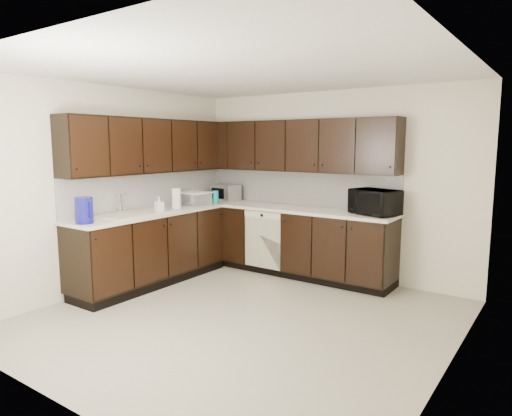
{
  "coord_description": "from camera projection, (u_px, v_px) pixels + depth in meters",
  "views": [
    {
      "loc": [
        2.72,
        -3.64,
        1.81
      ],
      "look_at": [
        -0.25,
        0.6,
        1.07
      ],
      "focal_mm": 32.0,
      "sensor_mm": 36.0,
      "label": 1
    }
  ],
  "objects": [
    {
      "name": "floor",
      "position": [
        242.0,
        318.0,
        4.75
      ],
      "size": [
        4.0,
        4.0,
        0.0
      ],
      "primitive_type": "plane",
      "color": "#A59F89",
      "rests_on": "ground"
    },
    {
      "name": "ceiling",
      "position": [
        241.0,
        71.0,
        4.4
      ],
      "size": [
        4.0,
        4.0,
        0.0
      ],
      "primitive_type": "plane",
      "rotation": [
        3.14,
        0.0,
        0.0
      ],
      "color": "white",
      "rests_on": "wall_back"
    },
    {
      "name": "wall_back",
      "position": [
        330.0,
        184.0,
        6.2
      ],
      "size": [
        4.0,
        0.02,
        2.5
      ],
      "primitive_type": "cube",
      "color": "beige",
      "rests_on": "floor"
    },
    {
      "name": "wall_left",
      "position": [
        114.0,
        188.0,
        5.71
      ],
      "size": [
        0.02,
        4.0,
        2.5
      ],
      "primitive_type": "cube",
      "color": "beige",
      "rests_on": "floor"
    },
    {
      "name": "wall_right",
      "position": [
        454.0,
        217.0,
        3.44
      ],
      "size": [
        0.02,
        4.0,
        2.5
      ],
      "primitive_type": "cube",
      "color": "beige",
      "rests_on": "floor"
    },
    {
      "name": "wall_front",
      "position": [
        57.0,
        230.0,
        2.95
      ],
      "size": [
        4.0,
        0.02,
        2.5
      ],
      "primitive_type": "cube",
      "color": "beige",
      "rests_on": "floor"
    },
    {
      "name": "lower_cabinets",
      "position": [
        231.0,
        247.0,
        6.16
      ],
      "size": [
        3.0,
        2.8,
        0.9
      ],
      "color": "black",
      "rests_on": "floor"
    },
    {
      "name": "countertop",
      "position": [
        231.0,
        210.0,
        6.09
      ],
      "size": [
        3.03,
        2.83,
        0.04
      ],
      "color": "beige",
      "rests_on": "lower_cabinets"
    },
    {
      "name": "backsplash",
      "position": [
        228.0,
        189.0,
        6.34
      ],
      "size": [
        3.0,
        2.8,
        0.48
      ],
      "color": "silver",
      "rests_on": "countertop"
    },
    {
      "name": "upper_cabinets",
      "position": [
        229.0,
        146.0,
        6.1
      ],
      "size": [
        3.0,
        2.8,
        0.7
      ],
      "color": "black",
      "rests_on": "wall_back"
    },
    {
      "name": "dishwasher",
      "position": [
        263.0,
        236.0,
        6.21
      ],
      "size": [
        0.58,
        0.04,
        0.78
      ],
      "color": "beige",
      "rests_on": "lower_cabinets"
    },
    {
      "name": "sink",
      "position": [
        131.0,
        220.0,
        5.57
      ],
      "size": [
        0.54,
        0.82,
        0.42
      ],
      "color": "beige",
      "rests_on": "countertop"
    },
    {
      "name": "microwave",
      "position": [
        375.0,
        202.0,
        5.55
      ],
      "size": [
        0.65,
        0.54,
        0.31
      ],
      "primitive_type": "imported",
      "rotation": [
        0.0,
        0.0,
        -0.32
      ],
      "color": "black",
      "rests_on": "countertop"
    },
    {
      "name": "soap_bottle_a",
      "position": [
        159.0,
        205.0,
        5.69
      ],
      "size": [
        0.12,
        0.12,
        0.21
      ],
      "primitive_type": "imported",
      "rotation": [
        0.0,
        0.0,
        -0.28
      ],
      "color": "gray",
      "rests_on": "countertop"
    },
    {
      "name": "soap_bottle_b",
      "position": [
        193.0,
        196.0,
        6.57
      ],
      "size": [
        0.11,
        0.11,
        0.22
      ],
      "primitive_type": "imported",
      "rotation": [
        0.0,
        0.0,
        0.36
      ],
      "color": "gray",
      "rests_on": "countertop"
    },
    {
      "name": "toaster_oven",
      "position": [
        226.0,
        193.0,
        6.93
      ],
      "size": [
        0.42,
        0.33,
        0.24
      ],
      "primitive_type": "cube",
      "rotation": [
        0.0,
        0.0,
        -0.13
      ],
      "color": "#B5B5B8",
      "rests_on": "countertop"
    },
    {
      "name": "storage_bin",
      "position": [
        193.0,
        199.0,
        6.47
      ],
      "size": [
        0.5,
        0.41,
        0.17
      ],
      "primitive_type": "cube",
      "rotation": [
        0.0,
        0.0,
        -0.19
      ],
      "color": "silver",
      "rests_on": "countertop"
    },
    {
      "name": "blue_pitcher",
      "position": [
        84.0,
        210.0,
        4.95
      ],
      "size": [
        0.25,
        0.25,
        0.29
      ],
      "primitive_type": "cylinder",
      "rotation": [
        0.0,
        0.0,
        0.38
      ],
      "color": "#111094",
      "rests_on": "countertop"
    },
    {
      "name": "teal_tumbler",
      "position": [
        216.0,
        197.0,
        6.54
      ],
      "size": [
        0.09,
        0.09,
        0.19
      ],
      "primitive_type": "cylinder",
      "rotation": [
        0.0,
        0.0,
        0.1
      ],
      "color": "#0D8790",
      "rests_on": "countertop"
    },
    {
      "name": "paper_towel_roll",
      "position": [
        176.0,
        198.0,
        6.12
      ],
      "size": [
        0.13,
        0.13,
        0.27
      ],
      "primitive_type": "cylinder",
      "rotation": [
        0.0,
        0.0,
        -0.13
      ],
      "color": "white",
      "rests_on": "countertop"
    }
  ]
}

